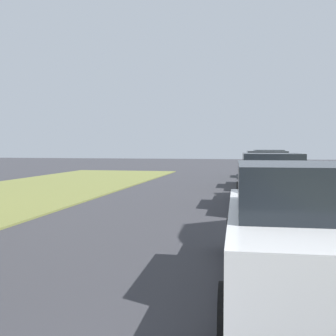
# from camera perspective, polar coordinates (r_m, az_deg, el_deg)

# --- Properties ---
(parked_sedan_white) EXTENTS (2.09, 4.47, 1.57)m
(parked_sedan_white) POSITION_cam_1_polar(r_m,az_deg,el_deg) (5.31, 18.35, -8.53)
(parked_sedan_white) COLOR white
(parked_sedan_white) RESTS_ON ground
(parked_sedan_silver) EXTENTS (2.09, 4.47, 1.57)m
(parked_sedan_silver) POSITION_cam_1_polar(r_m,az_deg,el_deg) (12.34, 13.96, -1.96)
(parked_sedan_silver) COLOR #BCBCC1
(parked_sedan_silver) RESTS_ON ground
(parked_sedan_tan) EXTENTS (2.09, 4.47, 1.57)m
(parked_sedan_tan) POSITION_cam_1_polar(r_m,az_deg,el_deg) (18.30, 13.33, -0.37)
(parked_sedan_tan) COLOR tan
(parked_sedan_tan) RESTS_ON ground
(parked_sedan_green) EXTENTS (2.09, 4.47, 1.57)m
(parked_sedan_green) POSITION_cam_1_polar(r_m,az_deg,el_deg) (24.29, 13.59, 0.44)
(parked_sedan_green) COLOR #28663D
(parked_sedan_green) RESTS_ON ground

